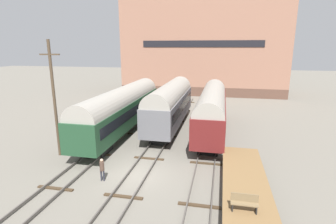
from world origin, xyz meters
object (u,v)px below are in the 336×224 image
train_car_green (122,107)px  utility_pole (54,98)px  train_car_maroon (212,108)px  train_car_grey (170,103)px  bench (244,202)px  person_worker (102,168)px

train_car_green → utility_pole: bearing=-113.4°
train_car_maroon → utility_pole: 15.81m
train_car_grey → utility_pole: 13.00m
utility_pole → train_car_maroon: bearing=35.0°
train_car_maroon → bench: (2.41, -15.68, -1.34)m
train_car_maroon → train_car_grey: train_car_grey is taller
train_car_green → person_worker: bearing=-76.3°
train_car_green → train_car_grey: train_car_grey is taller
train_car_green → bench: 18.51m
train_car_grey → person_worker: 13.90m
bench → train_car_maroon: bearing=98.7°
train_car_maroon → train_car_green: bearing=-169.9°
train_car_green → person_worker: size_ratio=11.06×
bench → utility_pole: 17.02m
train_car_maroon → train_car_grey: (-4.84, 1.06, 0.11)m
train_car_maroon → train_car_grey: 4.96m
train_car_green → utility_pole: utility_pole is taller
train_car_maroon → train_car_green: (-9.69, -1.73, -0.02)m
train_car_maroon → person_worker: size_ratio=9.67×
train_car_green → person_worker: 11.25m
train_car_green → bench: bearing=-49.1°
utility_pole → train_car_grey: bearing=51.6°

